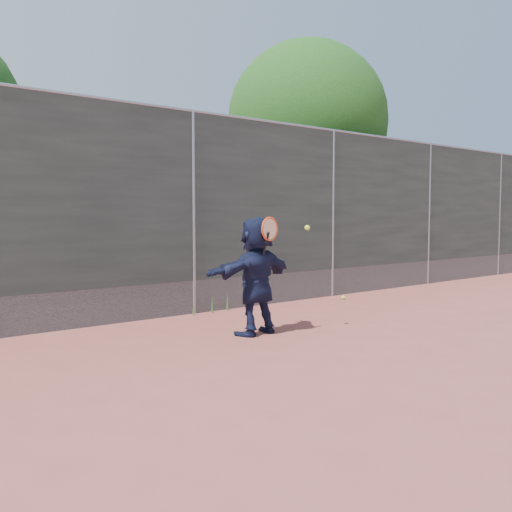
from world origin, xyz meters
TOP-DOWN VIEW (x-y plane):
  - ground at (0.00, 0.00)m, footprint 80.00×80.00m
  - player at (-0.22, 1.75)m, footprint 1.39×0.59m
  - ball_ground at (2.83, 3.06)m, footprint 0.07×0.07m
  - fence at (-0.00, 3.50)m, footprint 20.00×0.06m
  - swing_action at (-0.12, 1.55)m, footprint 0.74×0.20m
  - tree_right at (4.68, 5.75)m, footprint 3.78×3.60m
  - weed_clump at (0.29, 3.38)m, footprint 0.68×0.07m

SIDE VIEW (x-z plane):
  - ground at x=0.00m, z-range 0.00..0.00m
  - ball_ground at x=2.83m, z-range 0.00..0.07m
  - weed_clump at x=0.29m, z-range -0.02..0.28m
  - player at x=-0.22m, z-range 0.00..1.46m
  - swing_action at x=-0.12m, z-range 1.03..1.55m
  - fence at x=0.00m, z-range 0.07..3.09m
  - tree_right at x=4.68m, z-range 0.80..6.19m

